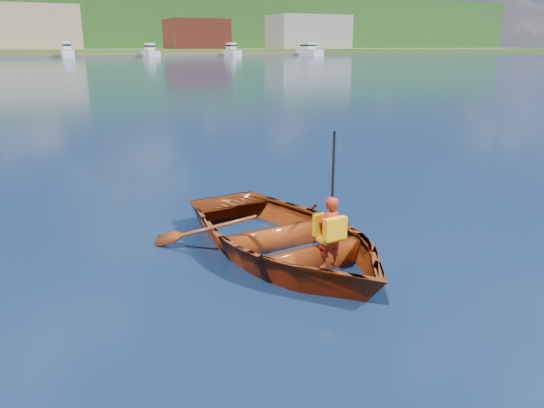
# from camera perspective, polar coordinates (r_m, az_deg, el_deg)

# --- Properties ---
(ground) EXTENTS (600.00, 600.00, 0.00)m
(ground) POSITION_cam_1_polar(r_m,az_deg,el_deg) (8.00, 11.31, -5.92)
(ground) COLOR #102C40
(ground) RESTS_ON ground
(rowboat) EXTENTS (3.65, 4.71, 0.90)m
(rowboat) POSITION_cam_1_polar(r_m,az_deg,el_deg) (7.92, 1.28, -3.52)
(rowboat) COLOR brown
(rowboat) RESTS_ON ground
(child_paddler) EXTENTS (0.40, 0.38, 1.85)m
(child_paddler) POSITION_cam_1_polar(r_m,az_deg,el_deg) (7.20, 6.20, -2.93)
(child_paddler) COLOR #AD2513
(child_paddler) RESTS_ON ground
(shoreline) EXTENTS (400.00, 140.00, 22.00)m
(shoreline) POSITION_cam_1_polar(r_m,az_deg,el_deg) (242.75, -23.93, 17.05)
(shoreline) COLOR #48602C
(shoreline) RESTS_ON ground
(dock) EXTENTS (160.03, 5.80, 0.80)m
(dock) POSITION_cam_1_polar(r_m,az_deg,el_deg) (154.04, -23.53, 14.38)
(dock) COLOR brown
(dock) RESTS_ON ground
(waterfront_buildings) EXTENTS (202.00, 16.00, 14.00)m
(waterfront_buildings) POSITION_cam_1_polar(r_m,az_deg,el_deg) (171.09, -26.15, 16.65)
(waterfront_buildings) COLOR maroon
(waterfront_buildings) RESTS_ON ground
(marina_yachts) EXTENTS (144.55, 13.97, 4.36)m
(marina_yachts) POSITION_cam_1_polar(r_m,az_deg,el_deg) (149.34, -25.72, 14.48)
(marina_yachts) COLOR white
(marina_yachts) RESTS_ON ground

